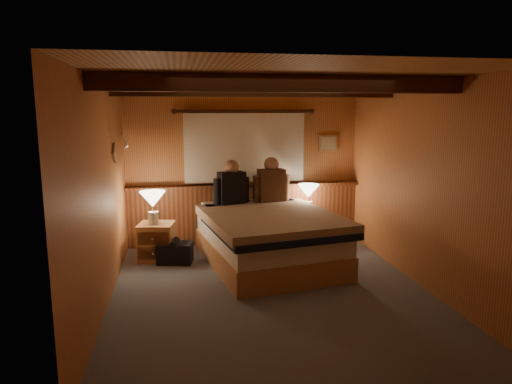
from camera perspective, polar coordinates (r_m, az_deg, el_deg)
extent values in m
plane|color=#50565F|center=(5.41, 1.84, -12.27)|extent=(4.20, 4.20, 0.00)
plane|color=gold|center=(5.01, 2.00, 14.01)|extent=(4.20, 4.20, 0.00)
plane|color=#C87E47|center=(7.12, -1.49, 3.19)|extent=(3.60, 0.00, 3.60)
plane|color=#C87E47|center=(5.03, -18.59, -0.24)|extent=(0.00, 4.20, 4.20)
plane|color=#C87E47|center=(5.71, 19.90, 0.86)|extent=(0.00, 4.20, 4.20)
plane|color=#C87E47|center=(3.10, 9.82, -6.16)|extent=(3.60, 0.00, 3.60)
cube|color=brown|center=(7.19, -1.40, -2.81)|extent=(3.60, 0.12, 0.90)
cube|color=brown|center=(7.04, -1.34, 0.81)|extent=(3.60, 0.22, 0.04)
cylinder|color=#3F1D0F|center=(6.99, -1.43, 10.04)|extent=(2.10, 0.05, 0.05)
sphere|color=#3F1D0F|center=(6.92, -10.20, 9.89)|extent=(0.08, 0.08, 0.08)
sphere|color=#3F1D0F|center=(7.22, 6.97, 9.98)|extent=(0.08, 0.08, 0.08)
cube|color=silver|center=(7.02, -1.42, 5.55)|extent=(1.85, 0.08, 1.05)
cube|color=#3F1D0F|center=(4.42, 3.62, 13.35)|extent=(3.60, 0.15, 0.16)
cube|color=#3F1D0F|center=(5.89, 0.18, 12.56)|extent=(3.60, 0.15, 0.16)
cylinder|color=white|center=(6.54, -16.23, 7.01)|extent=(0.03, 0.55, 0.03)
torus|color=white|center=(6.40, -16.06, 5.88)|extent=(0.01, 0.21, 0.21)
torus|color=white|center=(6.63, -15.85, 6.03)|extent=(0.01, 0.21, 0.21)
cube|color=tan|center=(7.38, 9.00, 6.04)|extent=(0.30, 0.03, 0.25)
cube|color=#EFE8C4|center=(7.37, 9.04, 6.04)|extent=(0.24, 0.01, 0.19)
cube|color=tan|center=(6.26, 1.54, -7.59)|extent=(1.87, 2.29, 0.31)
cube|color=white|center=(6.18, 1.55, -5.15)|extent=(1.83, 2.24, 0.25)
cube|color=black|center=(5.92, 2.46, -4.32)|extent=(1.86, 1.89, 0.08)
cube|color=#C8898E|center=(6.02, 1.99, -3.36)|extent=(1.94, 2.10, 0.12)
cube|color=white|center=(6.75, -4.00, -2.06)|extent=(0.67, 0.45, 0.16)
cube|color=white|center=(7.00, 2.16, -1.61)|extent=(0.67, 0.45, 0.16)
cube|color=tan|center=(6.55, -12.29, -6.06)|extent=(0.54, 0.50, 0.52)
cube|color=brown|center=(6.33, -12.74, -5.66)|extent=(0.42, 0.10, 0.18)
cube|color=brown|center=(6.39, -12.66, -7.46)|extent=(0.42, 0.10, 0.18)
cylinder|color=white|center=(6.33, -12.74, -5.66)|extent=(0.03, 0.03, 0.03)
cylinder|color=white|center=(6.39, -12.66, -7.46)|extent=(0.03, 0.03, 0.03)
cube|color=tan|center=(7.18, 6.72, -4.44)|extent=(0.56, 0.52, 0.52)
cube|color=brown|center=(6.98, 7.53, -3.99)|extent=(0.42, 0.11, 0.18)
cube|color=brown|center=(7.04, 7.49, -5.65)|extent=(0.42, 0.11, 0.18)
cylinder|color=white|center=(6.98, 7.53, -3.99)|extent=(0.04, 0.04, 0.03)
cylinder|color=white|center=(7.04, 7.49, -5.65)|extent=(0.04, 0.04, 0.03)
cylinder|color=silver|center=(6.43, -12.71, -3.19)|extent=(0.14, 0.14, 0.18)
cylinder|color=white|center=(6.40, -12.75, -2.17)|extent=(0.02, 0.02, 0.10)
cone|color=#FFEDC6|center=(6.37, -12.80, -0.88)|extent=(0.35, 0.35, 0.22)
cylinder|color=silver|center=(7.06, 6.54, -1.82)|extent=(0.13, 0.13, 0.16)
cylinder|color=white|center=(7.04, 6.56, -0.95)|extent=(0.02, 0.02, 0.09)
cone|color=#FFEDC6|center=(7.02, 6.58, 0.14)|extent=(0.33, 0.33, 0.20)
cube|color=black|center=(6.67, -3.07, 0.41)|extent=(0.42, 0.31, 0.50)
cylinder|color=black|center=(6.60, -4.82, -0.06)|extent=(0.12, 0.12, 0.40)
cylinder|color=black|center=(6.76, -1.35, 0.22)|extent=(0.12, 0.12, 0.40)
sphere|color=tan|center=(6.63, -3.09, 3.12)|extent=(0.22, 0.22, 0.22)
cube|color=#4F311F|center=(6.85, 1.92, 0.74)|extent=(0.42, 0.27, 0.51)
cylinder|color=#4F311F|center=(6.78, 0.12, 0.31)|extent=(0.12, 0.12, 0.41)
cylinder|color=#4F311F|center=(6.93, 3.68, 0.49)|extent=(0.12, 0.12, 0.41)
sphere|color=tan|center=(6.80, 1.94, 3.46)|extent=(0.23, 0.23, 0.23)
cube|color=black|center=(6.39, -10.09, -7.52)|extent=(0.51, 0.37, 0.28)
cylinder|color=black|center=(6.35, -10.14, -6.16)|extent=(0.13, 0.29, 0.07)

